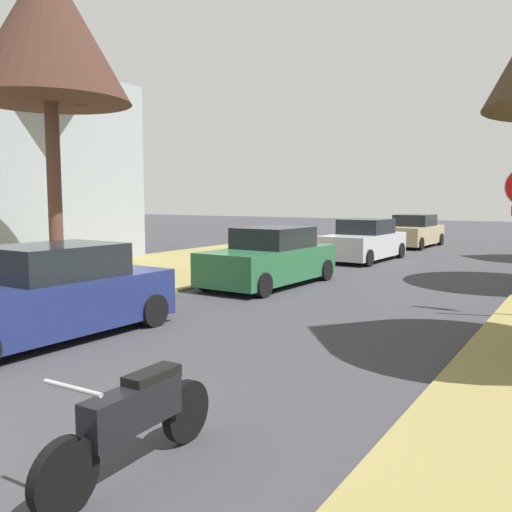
% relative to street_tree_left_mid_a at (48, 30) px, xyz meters
% --- Properties ---
extents(street_tree_left_mid_a, '(3.97, 3.97, 8.25)m').
position_rel_street_tree_left_mid_a_xyz_m(street_tree_left_mid_a, '(0.00, 0.00, 0.00)').
color(street_tree_left_mid_a, '#4F342C').
rests_on(street_tree_left_mid_a, grass_verge_left).
extents(parked_sedan_navy, '(2.07, 4.46, 1.57)m').
position_rel_street_tree_left_mid_a_xyz_m(parked_sedan_navy, '(3.96, -3.28, -5.75)').
color(parked_sedan_navy, navy).
rests_on(parked_sedan_navy, ground).
extents(parked_sedan_green, '(2.07, 4.46, 1.57)m').
position_rel_street_tree_left_mid_a_xyz_m(parked_sedan_green, '(4.25, 3.59, -5.75)').
color(parked_sedan_green, '#28663D').
rests_on(parked_sedan_green, ground).
extents(parked_sedan_silver, '(2.07, 4.46, 1.57)m').
position_rel_street_tree_left_mid_a_xyz_m(parked_sedan_silver, '(4.27, 10.60, -5.75)').
color(parked_sedan_silver, '#BCBCC1').
rests_on(parked_sedan_silver, ground).
extents(parked_sedan_tan, '(2.07, 4.46, 1.57)m').
position_rel_street_tree_left_mid_a_xyz_m(parked_sedan_tan, '(4.17, 17.54, -5.75)').
color(parked_sedan_tan, tan).
rests_on(parked_sedan_tan, ground).
extents(parked_motorcycle, '(0.60, 2.05, 0.97)m').
position_rel_street_tree_left_mid_a_xyz_m(parked_motorcycle, '(8.45, -5.78, -5.99)').
color(parked_motorcycle, black).
rests_on(parked_motorcycle, ground).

